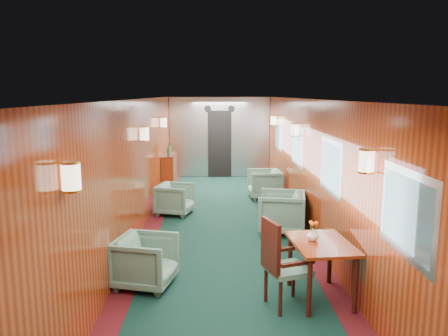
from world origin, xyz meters
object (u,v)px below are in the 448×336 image
credenza (169,172)px  dining_table (321,251)px  armchair_left_far (175,199)px  armchair_left_near (146,261)px  side_chair (280,260)px  armchair_right_far (264,184)px  armchair_right_near (281,212)px

credenza → dining_table: bearing=-68.5°
dining_table → armchair_left_far: dining_table is taller
dining_table → armchair_left_near: dining_table is taller
side_chair → credenza: size_ratio=0.88×
credenza → armchair_left_far: (0.35, -2.32, -0.16)m
armchair_right_far → armchair_left_far: bearing=-59.3°
armchair_right_near → armchair_right_far: size_ratio=1.09×
armchair_left_near → side_chair: bearing=-97.6°
armchair_right_far → side_chair: bearing=-8.1°
credenza → armchair_right_near: size_ratio=1.48×
credenza → armchair_right_near: 4.30m
armchair_right_near → armchair_left_near: bearing=-33.1°
dining_table → armchair_right_far: bearing=85.7°
dining_table → armchair_right_near: 2.62m
side_chair → armchair_left_near: bearing=140.1°
armchair_left_far → dining_table: bearing=-136.2°
armchair_left_near → armchair_right_near: bearing=-30.6°
side_chair → dining_table: bearing=3.1°
side_chair → armchair_right_far: (0.46, 5.45, -0.23)m
armchair_left_near → armchair_right_near: (2.12, 2.19, 0.04)m
side_chair → armchair_left_near: size_ratio=1.46×
armchair_left_far → armchair_right_far: (2.03, 1.37, 0.02)m
dining_table → armchair_left_far: bearing=113.3°
dining_table → credenza: credenza is taller
armchair_left_far → armchair_right_far: bearing=-40.6°
dining_table → credenza: (-2.44, 6.20, -0.13)m
credenza → side_chair: bearing=-73.4°
dining_table → credenza: 6.66m
side_chair → armchair_left_far: bearing=92.1°
armchair_left_far → armchair_right_far: size_ratio=0.93×
dining_table → credenza: size_ratio=0.84×
armchair_left_near → armchair_left_far: bearing=12.0°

